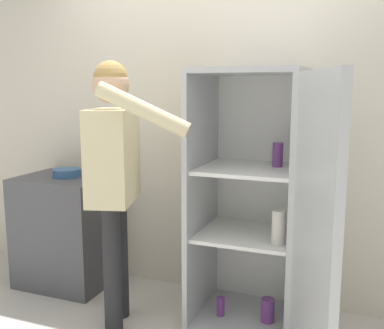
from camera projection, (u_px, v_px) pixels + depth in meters
name	position (u px, v px, depth m)	size (l,w,h in m)	color
wall_back	(214.00, 128.00, 3.37)	(7.00, 0.06, 2.55)	beige
refrigerator	(263.00, 206.00, 2.84)	(0.98, 1.29, 1.69)	#B7BABC
person	(114.00, 162.00, 2.87)	(0.78, 0.59, 1.74)	#262628
counter	(66.00, 230.00, 3.62)	(0.70, 0.56, 0.88)	#4C4C51
bowl	(67.00, 173.00, 3.53)	(0.22, 0.22, 0.06)	#335B8E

